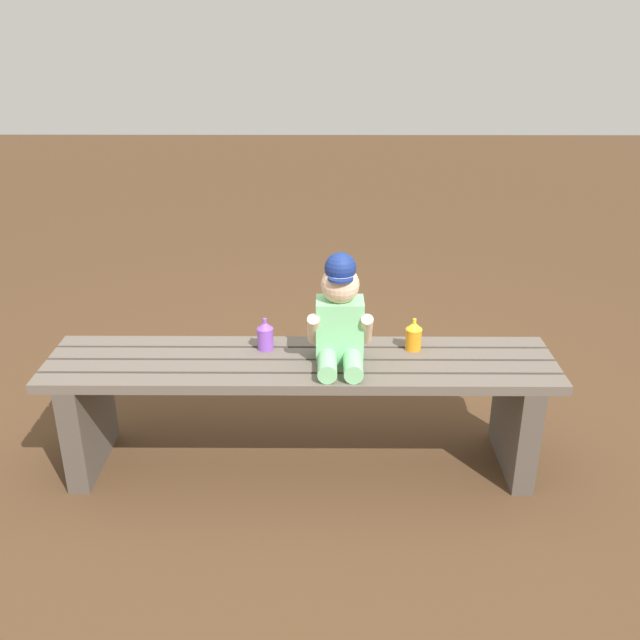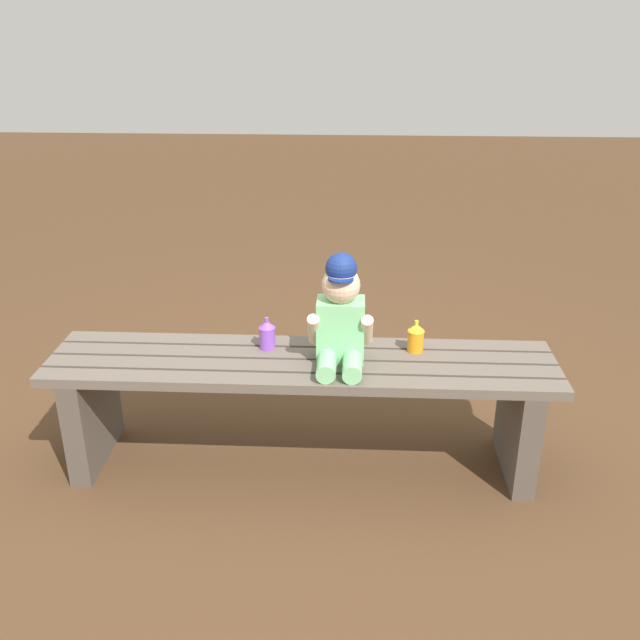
# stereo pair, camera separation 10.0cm
# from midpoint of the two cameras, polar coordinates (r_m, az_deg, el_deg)

# --- Properties ---
(ground_plane) EXTENTS (16.00, 16.00, 0.00)m
(ground_plane) POSITION_cam_midpoint_polar(r_m,az_deg,el_deg) (2.80, -0.37, -11.50)
(ground_plane) COLOR #4C331E
(park_bench) EXTENTS (1.86, 0.40, 0.45)m
(park_bench) POSITION_cam_midpoint_polar(r_m,az_deg,el_deg) (2.63, -0.39, -5.88)
(park_bench) COLOR #60564C
(park_bench) RESTS_ON ground_plane
(child_figure) EXTENTS (0.23, 0.27, 0.40)m
(child_figure) POSITION_cam_midpoint_polar(r_m,az_deg,el_deg) (2.48, 2.83, 0.31)
(child_figure) COLOR #7FCC8C
(child_figure) RESTS_ON park_bench
(sippy_cup_left) EXTENTS (0.06, 0.06, 0.12)m
(sippy_cup_left) POSITION_cam_midpoint_polar(r_m,az_deg,el_deg) (2.63, -3.24, -1.13)
(sippy_cup_left) COLOR #8C4CCC
(sippy_cup_left) RESTS_ON park_bench
(sippy_cup_right) EXTENTS (0.06, 0.06, 0.12)m
(sippy_cup_right) POSITION_cam_midpoint_polar(r_m,az_deg,el_deg) (2.63, 8.86, -1.37)
(sippy_cup_right) COLOR orange
(sippy_cup_right) RESTS_ON park_bench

